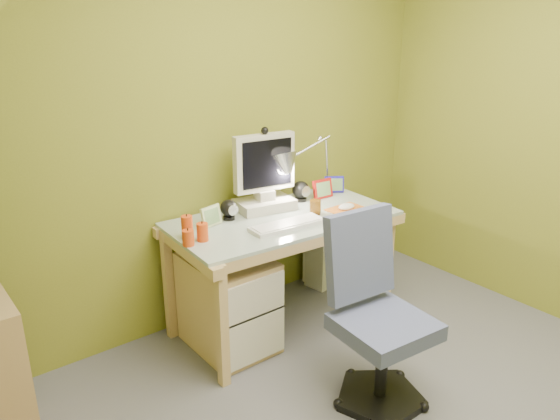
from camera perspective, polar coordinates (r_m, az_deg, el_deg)
wall_back at (r=3.24m, az=-6.63°, el=8.66°), size 3.20×0.01×2.40m
desk at (r=3.32m, az=0.30°, el=-6.41°), size 1.35×0.74×0.70m
monitor at (r=3.24m, az=-1.67°, el=4.43°), size 0.41×0.27×0.51m
speaker_left at (r=3.14m, az=-5.38°, el=0.03°), size 0.11×0.11×0.12m
speaker_right at (r=3.44m, az=2.18°, el=2.00°), size 0.12×0.12×0.13m
keyboard at (r=3.03m, az=0.77°, el=-1.58°), size 0.45×0.17×0.02m
mousepad at (r=3.32m, az=6.96°, el=0.08°), size 0.23×0.17×0.01m
mouse at (r=3.32m, az=6.97°, el=0.35°), size 0.12×0.08×0.04m
amber_tumbler at (r=3.22m, az=3.71°, el=0.30°), size 0.07×0.07×0.09m
candle_cluster at (r=2.86m, az=-9.29°, el=-2.05°), size 0.20×0.18×0.13m
photo_frame_red at (r=3.51m, az=4.47°, el=2.23°), size 0.14×0.03×0.12m
photo_frame_blue at (r=3.63m, az=5.68°, el=2.69°), size 0.11×0.09×0.11m
photo_frame_green at (r=3.06m, az=-7.21°, el=-0.62°), size 0.13×0.05×0.11m
desk_lamp at (r=3.51m, az=4.27°, el=6.09°), size 0.56×0.30×0.58m
task_chair at (r=2.68m, az=10.88°, el=-11.80°), size 0.52×0.52×0.86m
radiator at (r=3.93m, az=5.44°, el=-4.55°), size 0.43×0.22×0.41m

